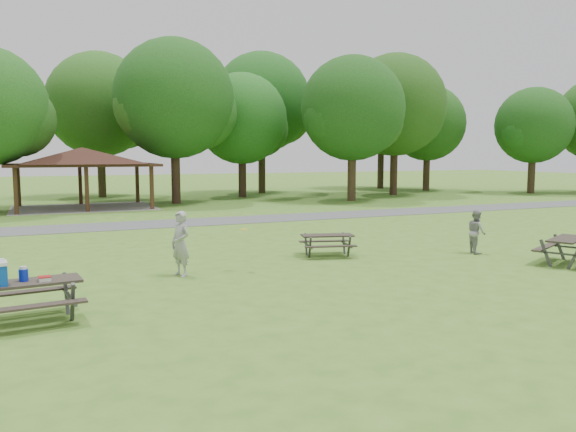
{
  "coord_description": "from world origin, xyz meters",
  "views": [
    {
      "loc": [
        -6.51,
        -12.89,
        3.35
      ],
      "look_at": [
        1.0,
        4.0,
        1.3
      ],
      "focal_mm": 35.0,
      "sensor_mm": 36.0,
      "label": 1
    }
  ],
  "objects_px": {
    "picnic_table_middle": "(327,240)",
    "picnic_table_near": "(17,285)",
    "frisbee_thrower": "(180,244)",
    "frisbee_catcher": "(476,232)"
  },
  "relations": [
    {
      "from": "picnic_table_middle",
      "to": "picnic_table_near",
      "type": "bearing_deg",
      "value": -155.33
    },
    {
      "from": "frisbee_thrower",
      "to": "picnic_table_near",
      "type": "bearing_deg",
      "value": -75.93
    },
    {
      "from": "picnic_table_near",
      "to": "frisbee_thrower",
      "type": "xyz_separation_m",
      "value": [
        3.97,
        3.1,
        0.1
      ]
    },
    {
      "from": "frisbee_thrower",
      "to": "frisbee_catcher",
      "type": "relative_size",
      "value": 1.22
    },
    {
      "from": "picnic_table_near",
      "to": "frisbee_catcher",
      "type": "xyz_separation_m",
      "value": [
        13.93,
        2.57,
        -0.06
      ]
    },
    {
      "from": "picnic_table_middle",
      "to": "frisbee_thrower",
      "type": "relative_size",
      "value": 1.1
    },
    {
      "from": "picnic_table_middle",
      "to": "frisbee_thrower",
      "type": "xyz_separation_m",
      "value": [
        -5.13,
        -1.08,
        0.36
      ]
    },
    {
      "from": "frisbee_catcher",
      "to": "picnic_table_near",
      "type": "bearing_deg",
      "value": 119.04
    },
    {
      "from": "picnic_table_middle",
      "to": "frisbee_catcher",
      "type": "bearing_deg",
      "value": -18.3
    },
    {
      "from": "picnic_table_middle",
      "to": "frisbee_catcher",
      "type": "height_order",
      "value": "frisbee_catcher"
    }
  ]
}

